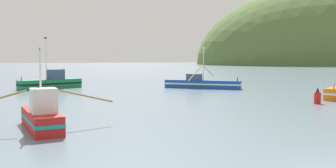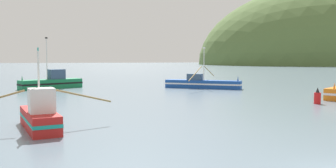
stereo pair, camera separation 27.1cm
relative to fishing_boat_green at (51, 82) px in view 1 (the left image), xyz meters
name	(u,v)px [view 1 (the left image)]	position (x,y,z in m)	size (l,w,h in m)	color
hill_far_left	(269,64)	(127.21, 179.45, -0.87)	(87.81, 70.25, 36.68)	#516B38
hill_mid_left	(318,64)	(151.95, 159.22, -0.87)	(161.54, 129.23, 100.25)	#516B38
fishing_boat_green	(51,82)	(0.00, 0.00, 0.00)	(8.74, 6.27, 7.29)	#197A47
fishing_boat_red	(42,117)	(2.53, -31.00, -0.05)	(8.94, 6.34, 5.04)	red
fishing_boat_blue	(202,83)	(21.16, -4.08, -0.16)	(10.25, 11.74, 5.90)	#19479E
channel_buoy	(317,97)	(26.82, -23.23, -0.22)	(0.64, 0.64, 1.58)	red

